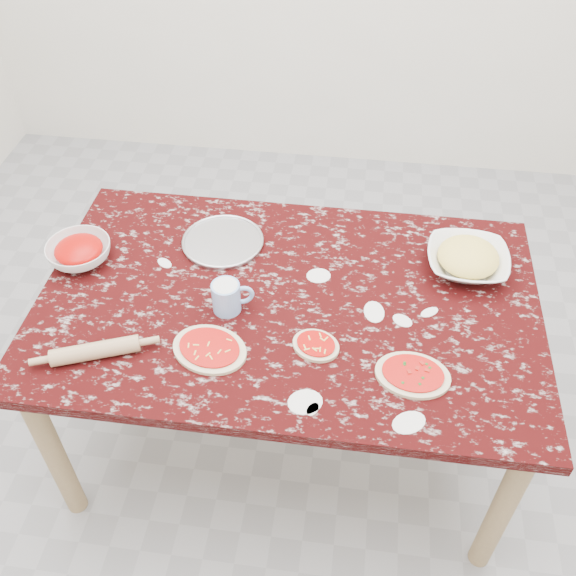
# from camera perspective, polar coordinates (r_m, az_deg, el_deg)

# --- Properties ---
(ground) EXTENTS (4.00, 4.00, 0.00)m
(ground) POSITION_cam_1_polar(r_m,az_deg,el_deg) (2.64, 0.00, -12.46)
(ground) COLOR gray
(worktable) EXTENTS (1.60, 1.00, 0.75)m
(worktable) POSITION_cam_1_polar(r_m,az_deg,el_deg) (2.12, 0.00, -2.57)
(worktable) COLOR black
(worktable) RESTS_ON ground
(pizza_tray) EXTENTS (0.35, 0.35, 0.01)m
(pizza_tray) POSITION_cam_1_polar(r_m,az_deg,el_deg) (2.27, -5.80, 4.08)
(pizza_tray) COLOR #B2B2B7
(pizza_tray) RESTS_ON worktable
(sauce_bowl) EXTENTS (0.27, 0.27, 0.07)m
(sauce_bowl) POSITION_cam_1_polar(r_m,az_deg,el_deg) (2.28, -18.02, 3.01)
(sauce_bowl) COLOR white
(sauce_bowl) RESTS_ON worktable
(cheese_bowl) EXTENTS (0.27, 0.27, 0.07)m
(cheese_bowl) POSITION_cam_1_polar(r_m,az_deg,el_deg) (2.22, 15.61, 2.32)
(cheese_bowl) COLOR white
(cheese_bowl) RESTS_ON worktable
(flour_mug) EXTENTS (0.13, 0.09, 0.10)m
(flour_mug) POSITION_cam_1_polar(r_m,az_deg,el_deg) (2.00, -5.39, -0.76)
(flour_mug) COLOR #84ADE8
(flour_mug) RESTS_ON worktable
(pizza_left) EXTENTS (0.27, 0.24, 0.02)m
(pizza_left) POSITION_cam_1_polar(r_m,az_deg,el_deg) (1.92, -6.97, -5.40)
(pizza_left) COLOR beige
(pizza_left) RESTS_ON worktable
(pizza_mid) EXTENTS (0.18, 0.16, 0.02)m
(pizza_mid) POSITION_cam_1_polar(r_m,az_deg,el_deg) (1.92, 2.49, -5.10)
(pizza_mid) COLOR beige
(pizza_mid) RESTS_ON worktable
(pizza_right) EXTENTS (0.23, 0.19, 0.02)m
(pizza_right) POSITION_cam_1_polar(r_m,az_deg,el_deg) (1.88, 11.00, -7.56)
(pizza_right) COLOR beige
(pizza_right) RESTS_ON worktable
(rolling_pin) EXTENTS (0.26, 0.14, 0.05)m
(rolling_pin) POSITION_cam_1_polar(r_m,az_deg,el_deg) (1.96, -16.73, -5.35)
(rolling_pin) COLOR tan
(rolling_pin) RESTS_ON worktable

